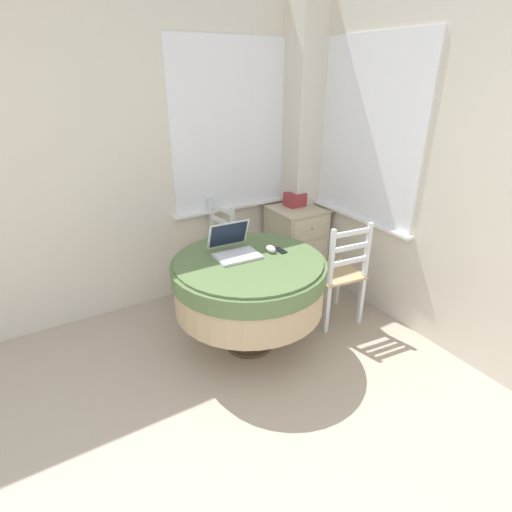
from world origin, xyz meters
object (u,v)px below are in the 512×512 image
(dining_chair_near_right_window, at_px, (338,274))
(computer_mouse, at_px, (271,249))
(round_dining_table, at_px, (249,280))
(corner_cabinet, at_px, (295,243))
(storage_box, at_px, (295,199))
(laptop, at_px, (234,248))
(cell_phone, at_px, (280,250))
(dining_chair_near_back_window, at_px, (212,255))

(dining_chair_near_right_window, bearing_deg, computer_mouse, 170.50)
(round_dining_table, height_order, corner_cabinet, corner_cabinet)
(storage_box, bearing_deg, corner_cabinet, -102.40)
(storage_box, bearing_deg, laptop, -146.52)
(storage_box, bearing_deg, dining_chair_near_right_window, -102.39)
(cell_phone, bearing_deg, corner_cabinet, 46.67)
(laptop, height_order, dining_chair_near_right_window, laptop)
(computer_mouse, bearing_deg, corner_cabinet, 43.28)
(dining_chair_near_back_window, bearing_deg, storage_box, 0.46)
(dining_chair_near_right_window, distance_m, corner_cabinet, 0.85)
(laptop, height_order, computer_mouse, laptop)
(laptop, bearing_deg, computer_mouse, -21.88)
(laptop, bearing_deg, dining_chair_near_back_window, 79.67)
(computer_mouse, bearing_deg, cell_phone, -16.09)
(computer_mouse, height_order, storage_box, storage_box)
(cell_phone, bearing_deg, laptop, 159.33)
(dining_chair_near_back_window, xyz_separation_m, storage_box, (0.91, 0.01, 0.37))
(laptop, relative_size, computer_mouse, 3.45)
(dining_chair_near_right_window, bearing_deg, laptop, 166.68)
(storage_box, bearing_deg, cell_phone, -131.77)
(laptop, height_order, dining_chair_near_back_window, laptop)
(dining_chair_near_back_window, height_order, dining_chair_near_right_window, same)
(corner_cabinet, xyz_separation_m, storage_box, (0.01, 0.06, 0.43))
(dining_chair_near_back_window, height_order, storage_box, dining_chair_near_back_window)
(computer_mouse, bearing_deg, dining_chair_near_right_window, -9.50)
(cell_phone, xyz_separation_m, corner_cabinet, (0.70, 0.75, -0.37))
(laptop, xyz_separation_m, computer_mouse, (0.25, -0.10, -0.02))
(dining_chair_near_back_window, xyz_separation_m, corner_cabinet, (0.90, -0.05, -0.06))
(dining_chair_near_back_window, bearing_deg, round_dining_table, -95.45)
(laptop, bearing_deg, round_dining_table, -69.88)
(corner_cabinet, distance_m, storage_box, 0.44)
(laptop, distance_m, computer_mouse, 0.27)
(computer_mouse, height_order, cell_phone, computer_mouse)
(round_dining_table, distance_m, cell_phone, 0.32)
(corner_cabinet, bearing_deg, dining_chair_near_back_window, 176.90)
(computer_mouse, height_order, corner_cabinet, computer_mouse)
(laptop, distance_m, storage_box, 1.24)
(round_dining_table, distance_m, corner_cabinet, 1.25)
(round_dining_table, xyz_separation_m, cell_phone, (0.27, 0.01, 0.17))
(dining_chair_near_right_window, bearing_deg, storage_box, 77.61)
(laptop, bearing_deg, dining_chair_near_right_window, -13.32)
(corner_cabinet, bearing_deg, cell_phone, -133.33)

